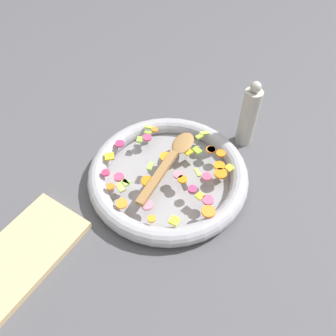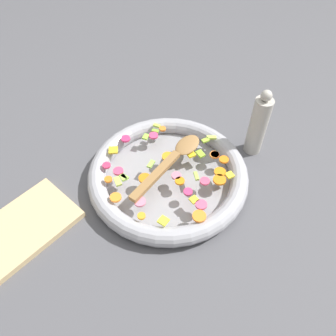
{
  "view_description": "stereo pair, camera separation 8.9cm",
  "coord_description": "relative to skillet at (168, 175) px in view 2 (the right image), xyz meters",
  "views": [
    {
      "loc": [
        -0.49,
        -0.31,
        0.73
      ],
      "look_at": [
        0.0,
        0.0,
        0.05
      ],
      "focal_mm": 35.0,
      "sensor_mm": 36.0,
      "label": 1
    },
    {
      "loc": [
        -0.43,
        -0.38,
        0.73
      ],
      "look_at": [
        0.0,
        0.0,
        0.05
      ],
      "focal_mm": 35.0,
      "sensor_mm": 36.0,
      "label": 2
    }
  ],
  "objects": [
    {
      "name": "cutting_board",
      "position": [
        -0.39,
        0.16,
        -0.01
      ],
      "size": [
        0.31,
        0.17,
        0.02
      ],
      "color": "tan",
      "rests_on": "ground_plane"
    },
    {
      "name": "chopped_vegetables",
      "position": [
        -0.01,
        -0.02,
        0.03
      ],
      "size": [
        0.37,
        0.36,
        0.01
      ],
      "color": "orange",
      "rests_on": "skillet"
    },
    {
      "name": "pepper_mill",
      "position": [
        0.26,
        -0.11,
        0.08
      ],
      "size": [
        0.05,
        0.05,
        0.22
      ],
      "color": "#B2ADA3",
      "rests_on": "ground_plane"
    },
    {
      "name": "skillet",
      "position": [
        0.0,
        0.0,
        0.0
      ],
      "size": [
        0.44,
        0.44,
        0.05
      ],
      "color": "gray",
      "rests_on": "ground_plane"
    },
    {
      "name": "ground_plane",
      "position": [
        0.0,
        0.0,
        -0.02
      ],
      "size": [
        4.0,
        4.0,
        0.0
      ],
      "primitive_type": "plane",
      "color": "#4C4C51"
    },
    {
      "name": "wooden_spoon",
      "position": [
        0.03,
        0.0,
        0.04
      ],
      "size": [
        0.29,
        0.07,
        0.01
      ],
      "color": "olive",
      "rests_on": "chopped_vegetables"
    }
  ]
}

